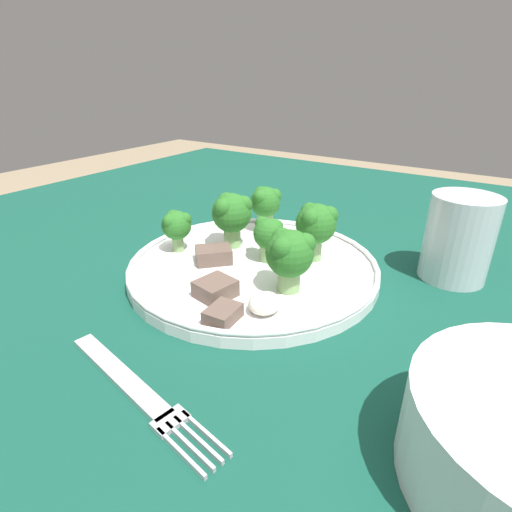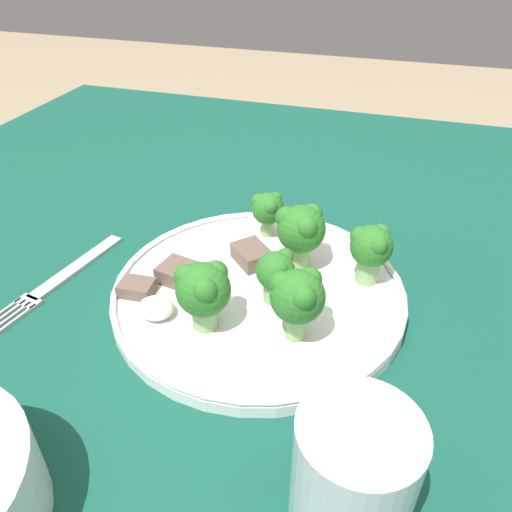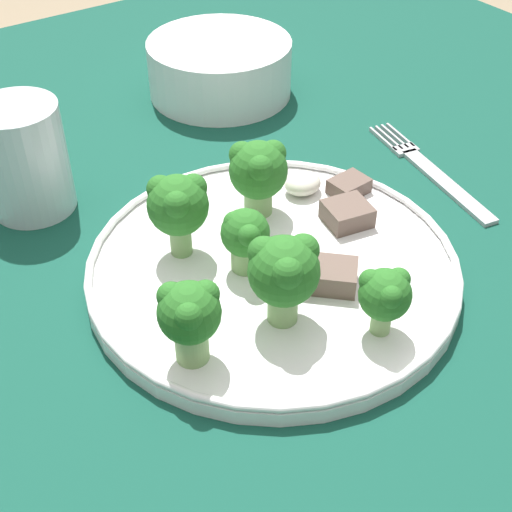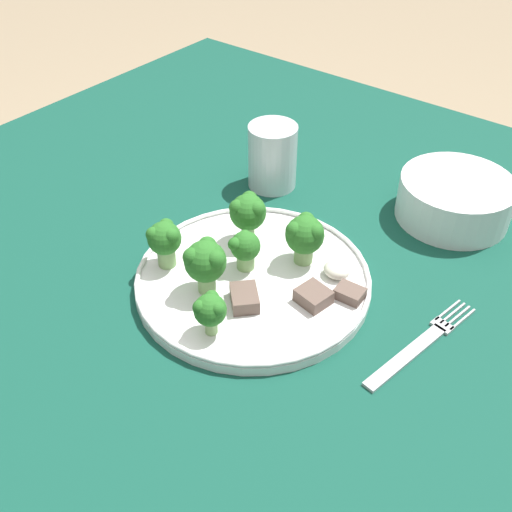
% 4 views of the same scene
% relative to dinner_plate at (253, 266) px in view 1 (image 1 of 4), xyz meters
% --- Properties ---
extents(table, '(1.20, 1.19, 0.70)m').
position_rel_dinner_plate_xyz_m(table, '(-0.01, 0.01, -0.09)').
color(table, '#114738').
rests_on(table, ground_plane).
extents(dinner_plate, '(0.29, 0.29, 0.02)m').
position_rel_dinner_plate_xyz_m(dinner_plate, '(0.00, 0.00, 0.00)').
color(dinner_plate, white).
rests_on(dinner_plate, table).
extents(fork, '(0.05, 0.18, 0.00)m').
position_rel_dinner_plate_xyz_m(fork, '(0.21, 0.04, -0.01)').
color(fork, '#B2B2B7').
rests_on(fork, table).
extents(drinking_glass, '(0.07, 0.07, 0.10)m').
position_rel_dinner_plate_xyz_m(drinking_glass, '(-0.12, 0.20, 0.03)').
color(drinking_glass, silver).
rests_on(drinking_glass, table).
extents(broccoli_floret_near_rim_left, '(0.05, 0.05, 0.07)m').
position_rel_dinner_plate_xyz_m(broccoli_floret_near_rim_left, '(-0.03, -0.05, 0.05)').
color(broccoli_floret_near_rim_left, '#7FA866').
rests_on(broccoli_floret_near_rim_left, dinner_plate).
extents(broccoli_floret_center_left, '(0.05, 0.05, 0.07)m').
position_rel_dinner_plate_xyz_m(broccoli_floret_center_left, '(0.03, 0.06, 0.04)').
color(broccoli_floret_center_left, '#7FA866').
rests_on(broccoli_floret_center_left, dinner_plate).
extents(broccoli_floret_back_left, '(0.05, 0.05, 0.07)m').
position_rel_dinner_plate_xyz_m(broccoli_floret_back_left, '(-0.05, 0.05, 0.05)').
color(broccoli_floret_back_left, '#7FA866').
rests_on(broccoli_floret_back_left, dinner_plate).
extents(broccoli_floret_front_left, '(0.04, 0.04, 0.05)m').
position_rel_dinner_plate_xyz_m(broccoli_floret_front_left, '(-0.02, 0.01, 0.03)').
color(broccoli_floret_front_left, '#7FA866').
rests_on(broccoli_floret_front_left, dinner_plate).
extents(broccoli_floret_center_back, '(0.04, 0.04, 0.06)m').
position_rel_dinner_plate_xyz_m(broccoli_floret_center_back, '(-0.10, -0.05, 0.04)').
color(broccoli_floret_center_back, '#7FA866').
rests_on(broccoli_floret_center_back, dinner_plate).
extents(broccoli_floret_mid_cluster, '(0.04, 0.04, 0.05)m').
position_rel_dinner_plate_xyz_m(broccoli_floret_mid_cluster, '(0.02, -0.10, 0.04)').
color(broccoli_floret_mid_cluster, '#7FA866').
rests_on(broccoli_floret_mid_cluster, dinner_plate).
extents(meat_slice_front_slice, '(0.04, 0.04, 0.02)m').
position_rel_dinner_plate_xyz_m(meat_slice_front_slice, '(0.08, 0.01, 0.01)').
color(meat_slice_front_slice, brown).
rests_on(meat_slice_front_slice, dinner_plate).
extents(meat_slice_middle_slice, '(0.05, 0.05, 0.02)m').
position_rel_dinner_plate_xyz_m(meat_slice_middle_slice, '(0.02, -0.04, 0.01)').
color(meat_slice_middle_slice, brown).
rests_on(meat_slice_middle_slice, dinner_plate).
extents(meat_slice_rear_slice, '(0.03, 0.03, 0.01)m').
position_rel_dinner_plate_xyz_m(meat_slice_rear_slice, '(0.11, 0.04, 0.01)').
color(meat_slice_rear_slice, brown).
rests_on(meat_slice_rear_slice, dinner_plate).
extents(sauce_dollop, '(0.03, 0.03, 0.02)m').
position_rel_dinner_plate_xyz_m(sauce_dollop, '(0.08, 0.07, 0.01)').
color(sauce_dollop, silver).
rests_on(sauce_dollop, dinner_plate).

